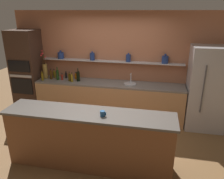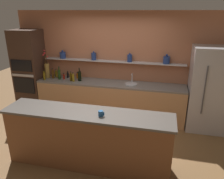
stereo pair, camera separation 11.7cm
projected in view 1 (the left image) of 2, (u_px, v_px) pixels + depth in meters
ground_plane at (99, 143)px, 4.52m from camera, size 12.00×12.00×0.00m
back_wall_unit at (115, 64)px, 5.54m from camera, size 5.20×0.28×2.60m
back_counter_unit at (109, 100)px, 5.52m from camera, size 3.65×0.62×0.92m
island_counter at (89, 139)px, 3.75m from camera, size 2.87×0.61×1.02m
refrigerator at (207, 89)px, 4.88m from camera, size 0.83×0.73×1.89m
oven_tower at (27, 72)px, 5.72m from camera, size 0.68×0.64×2.15m
flower_vase at (45, 70)px, 5.66m from camera, size 0.17×0.15×0.72m
sink_fixture at (130, 83)px, 5.26m from camera, size 0.30×0.30×0.25m
bottle_oil_0 at (70, 77)px, 5.45m from camera, size 0.06×0.06×0.24m
bottle_oil_1 at (42, 76)px, 5.50m from camera, size 0.06×0.06×0.25m
bottle_oil_2 at (79, 76)px, 5.63m from camera, size 0.06×0.06×0.21m
bottle_wine_3 at (58, 75)px, 5.55m from camera, size 0.07×0.07×0.34m
bottle_sauce_4 at (62, 77)px, 5.56m from camera, size 0.05×0.05×0.16m
bottle_wine_5 at (78, 76)px, 5.44m from camera, size 0.08×0.08×0.33m
bottle_oil_6 at (54, 74)px, 5.74m from camera, size 0.07×0.07×0.22m
bottle_sauce_7 at (66, 75)px, 5.70m from camera, size 0.05×0.05×0.18m
bottle_oil_8 at (72, 78)px, 5.40m from camera, size 0.06×0.06×0.23m
bottle_sauce_9 at (76, 76)px, 5.66m from camera, size 0.06×0.06×0.17m
bottle_spirit_10 at (51, 75)px, 5.62m from camera, size 0.06×0.06×0.27m
coffee_mug at (103, 114)px, 3.44m from camera, size 0.10×0.08×0.09m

